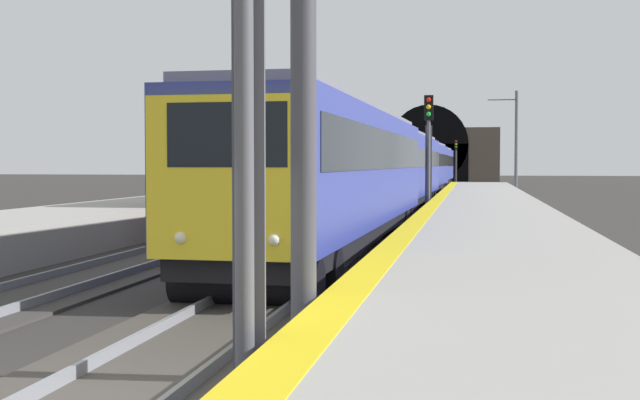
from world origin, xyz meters
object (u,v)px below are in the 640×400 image
train_main_approaching (412,166)px  train_adjacent_platform (350,167)px  railway_signal_mid (429,145)px  railway_signal_near (244,65)px  railway_signal_far (456,158)px  catenary_mast_near (516,143)px

train_main_approaching → train_adjacent_platform: (3.70, 4.30, -0.03)m
train_main_approaching → railway_signal_mid: (-15.12, -1.77, 0.96)m
train_main_approaching → railway_signal_mid: 15.25m
train_main_approaching → railway_signal_near: 44.02m
railway_signal_near → railway_signal_far: railway_signal_near is taller
railway_signal_far → train_adjacent_platform: bearing=-8.7°
train_main_approaching → train_adjacent_platform: train_adjacent_platform is taller
train_main_approaching → railway_signal_far: bearing=178.9°
train_adjacent_platform → railway_signal_mid: 19.79m
train_adjacent_platform → railway_signal_near: size_ratio=10.45×
train_adjacent_platform → railway_signal_mid: (-18.81, -6.07, 0.99)m
train_adjacent_platform → railway_signal_near: bearing=-172.3°
railway_signal_near → railway_signal_far: size_ratio=1.11×
train_adjacent_platform → railway_signal_mid: bearing=-161.7°
train_adjacent_platform → railway_signal_far: railway_signal_far is taller
train_adjacent_platform → catenary_mast_near: bearing=-67.8°
railway_signal_near → catenary_mast_near: size_ratio=0.76×
railway_signal_mid → train_main_approaching: bearing=-173.3°
train_main_approaching → railway_signal_mid: bearing=7.9°
train_main_approaching → catenary_mast_near: size_ratio=10.31×
train_adjacent_platform → catenary_mast_near: 11.73m
railway_signal_far → catenary_mast_near: (-35.54, -4.72, 0.73)m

